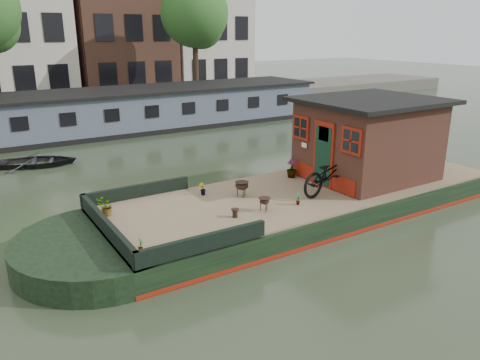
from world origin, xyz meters
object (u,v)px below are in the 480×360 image
bicycle (330,173)px  potted_plant_a (298,199)px  dinghy (37,158)px  brazier_front (264,204)px  cabin (368,138)px  brazier_rear (242,189)px

bicycle → potted_plant_a: size_ratio=6.34×
bicycle → potted_plant_a: bearing=93.9°
dinghy → brazier_front: bearing=-140.9°
cabin → bicycle: cabin is taller
cabin → brazier_rear: bearing=173.7°
bicycle → dinghy: 11.51m
cabin → brazier_front: bearing=-170.2°
cabin → potted_plant_a: cabin is taller
brazier_front → brazier_rear: bearing=85.6°
cabin → brazier_front: cabin is taller
brazier_front → dinghy: bearing=110.6°
brazier_front → brazier_rear: 1.22m
cabin → brazier_front: 4.52m
cabin → dinghy: (-8.07, 9.19, -1.58)m
potted_plant_a → brazier_rear: 1.59m
cabin → brazier_rear: 4.38m
bicycle → potted_plant_a: bicycle is taller
bicycle → brazier_rear: bicycle is taller
cabin → brazier_rear: cabin is taller
cabin → bicycle: (-1.99, -0.54, -0.67)m
cabin → brazier_front: size_ratio=11.47×
brazier_rear → bicycle: bearing=-24.1°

